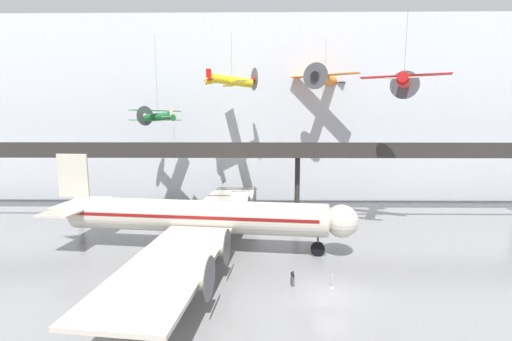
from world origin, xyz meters
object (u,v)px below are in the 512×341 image
object	(u,v)px
info_sign_pedestal	(292,280)
suspended_plane_yellow_lowwing	(232,81)
suspended_plane_orange_highwing	(325,80)
stanchion_barrier	(332,284)
suspended_plane_red_highwing	(404,81)
airliner_silver_main	(196,217)
suspended_plane_green_biplane	(158,117)

from	to	relation	value
info_sign_pedestal	suspended_plane_yellow_lowwing	bearing A→B (deg)	89.19
info_sign_pedestal	suspended_plane_orange_highwing	bearing A→B (deg)	58.07
stanchion_barrier	info_sign_pedestal	world-z (taller)	info_sign_pedestal
suspended_plane_red_highwing	suspended_plane_yellow_lowwing	bearing A→B (deg)	85.71
airliner_silver_main	info_sign_pedestal	xyz separation A→B (m)	(8.54, -7.05, -2.85)
airliner_silver_main	suspended_plane_red_highwing	size ratio (longest dim) A/B	4.01
suspended_plane_yellow_lowwing	stanchion_barrier	world-z (taller)	suspended_plane_yellow_lowwing
airliner_silver_main	suspended_plane_yellow_lowwing	size ratio (longest dim) A/B	4.19
airliner_silver_main	info_sign_pedestal	distance (m)	11.43
suspended_plane_green_biplane	airliner_silver_main	bearing A→B (deg)	154.18
suspended_plane_red_highwing	info_sign_pedestal	size ratio (longest dim) A/B	6.96
stanchion_barrier	info_sign_pedestal	xyz separation A→B (m)	(-2.91, 0.34, 0.13)
suspended_plane_green_biplane	stanchion_barrier	bearing A→B (deg)	167.70
airliner_silver_main	suspended_plane_red_highwing	world-z (taller)	suspended_plane_red_highwing
stanchion_barrier	info_sign_pedestal	bearing A→B (deg)	173.44
airliner_silver_main	suspended_plane_green_biplane	xyz separation A→B (m)	(-7.36, 13.72, 9.58)
suspended_plane_red_highwing	stanchion_barrier	xyz separation A→B (m)	(-9.17, -11.73, -16.06)
suspended_plane_green_biplane	suspended_plane_orange_highwing	distance (m)	23.40
suspended_plane_red_highwing	info_sign_pedestal	distance (m)	23.01
suspended_plane_yellow_lowwing	stanchion_barrier	bearing A→B (deg)	-86.64
suspended_plane_red_highwing	info_sign_pedestal	bearing A→B (deg)	157.38
suspended_plane_red_highwing	stanchion_barrier	distance (m)	21.90
stanchion_barrier	suspended_plane_orange_highwing	bearing A→B (deg)	81.67
airliner_silver_main	suspended_plane_yellow_lowwing	bearing A→B (deg)	86.80
info_sign_pedestal	suspended_plane_green_biplane	bearing A→B (deg)	110.41
airliner_silver_main	info_sign_pedestal	bearing A→B (deg)	-33.29
suspended_plane_red_highwing	suspended_plane_yellow_lowwing	world-z (taller)	suspended_plane_yellow_lowwing
suspended_plane_red_highwing	stanchion_barrier	size ratio (longest dim) A/B	8.01
suspended_plane_red_highwing	suspended_plane_orange_highwing	size ratio (longest dim) A/B	0.95
suspended_plane_red_highwing	suspended_plane_orange_highwing	xyz separation A→B (m)	(-5.50, 13.35, 1.62)
airliner_silver_main	suspended_plane_orange_highwing	size ratio (longest dim) A/B	3.83
suspended_plane_green_biplane	suspended_plane_yellow_lowwing	bearing A→B (deg)	-141.17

